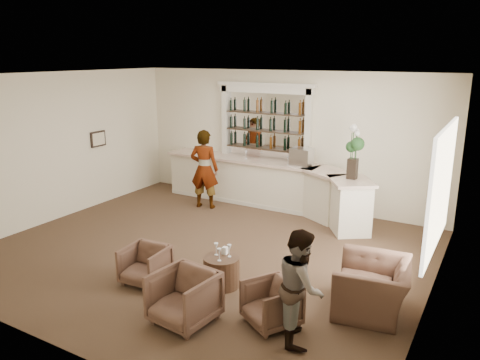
% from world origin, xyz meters
% --- Properties ---
extents(ground, '(8.00, 8.00, 0.00)m').
position_xyz_m(ground, '(0.00, 0.00, 0.00)').
color(ground, brown).
rests_on(ground, ground).
extents(room_shell, '(8.04, 7.02, 3.32)m').
position_xyz_m(room_shell, '(0.16, 0.71, 2.34)').
color(room_shell, '#F2E7C8').
rests_on(room_shell, ground).
extents(bar_counter, '(5.72, 1.80, 1.14)m').
position_xyz_m(bar_counter, '(-0.16, 3.00, 0.57)').
color(bar_counter, white).
rests_on(bar_counter, ground).
extents(back_bar_alcove, '(2.64, 0.25, 3.00)m').
position_xyz_m(back_bar_alcove, '(-0.50, 3.41, 2.03)').
color(back_bar_alcove, white).
rests_on(back_bar_alcove, ground).
extents(cocktail_table, '(0.59, 0.59, 0.50)m').
position_xyz_m(cocktail_table, '(1.00, -1.03, 0.25)').
color(cocktail_table, '#472D1F').
rests_on(cocktail_table, ground).
extents(sommelier, '(0.79, 0.61, 1.93)m').
position_xyz_m(sommelier, '(-1.53, 2.23, 0.97)').
color(sommelier, gray).
rests_on(sommelier, ground).
extents(guest, '(0.85, 0.93, 1.54)m').
position_xyz_m(guest, '(2.68, -1.77, 0.77)').
color(guest, gray).
rests_on(guest, ground).
extents(armchair_left, '(0.72, 0.74, 0.63)m').
position_xyz_m(armchair_left, '(-0.15, -1.56, 0.32)').
color(armchair_left, brown).
rests_on(armchair_left, ground).
extents(armchair_center, '(0.89, 0.91, 0.75)m').
position_xyz_m(armchair_center, '(1.12, -2.20, 0.38)').
color(armchair_center, brown).
rests_on(armchair_center, ground).
extents(armchair_right, '(0.93, 0.94, 0.63)m').
position_xyz_m(armchair_right, '(2.20, -1.64, 0.31)').
color(armchair_right, brown).
rests_on(armchair_right, ground).
extents(armchair_far, '(1.20, 1.32, 0.76)m').
position_xyz_m(armchair_far, '(3.32, -0.58, 0.38)').
color(armchair_far, brown).
rests_on(armchair_far, ground).
extents(espresso_machine, '(0.47, 0.40, 0.42)m').
position_xyz_m(espresso_machine, '(0.66, 3.04, 1.35)').
color(espresso_machine, silver).
rests_on(espresso_machine, bar_counter).
extents(flower_vase, '(0.30, 0.30, 1.14)m').
position_xyz_m(flower_vase, '(2.03, 2.48, 1.78)').
color(flower_vase, black).
rests_on(flower_vase, bar_counter).
extents(wine_glass_bar_left, '(0.07, 0.07, 0.21)m').
position_xyz_m(wine_glass_bar_left, '(-0.84, 3.05, 1.25)').
color(wine_glass_bar_left, white).
rests_on(wine_glass_bar_left, bar_counter).
extents(wine_glass_bar_right, '(0.07, 0.07, 0.21)m').
position_xyz_m(wine_glass_bar_right, '(0.36, 2.95, 1.25)').
color(wine_glass_bar_right, white).
rests_on(wine_glass_bar_right, bar_counter).
extents(wine_glass_tbl_a, '(0.07, 0.07, 0.21)m').
position_xyz_m(wine_glass_tbl_a, '(0.88, -1.00, 0.60)').
color(wine_glass_tbl_a, white).
rests_on(wine_glass_tbl_a, cocktail_table).
extents(wine_glass_tbl_b, '(0.07, 0.07, 0.21)m').
position_xyz_m(wine_glass_tbl_b, '(1.10, -0.95, 0.60)').
color(wine_glass_tbl_b, white).
rests_on(wine_glass_tbl_b, cocktail_table).
extents(wine_glass_tbl_c, '(0.07, 0.07, 0.21)m').
position_xyz_m(wine_glass_tbl_c, '(1.04, -1.16, 0.60)').
color(wine_glass_tbl_c, white).
rests_on(wine_glass_tbl_c, cocktail_table).
extents(napkin_holder, '(0.08, 0.08, 0.12)m').
position_xyz_m(napkin_holder, '(0.98, -0.89, 0.56)').
color(napkin_holder, white).
rests_on(napkin_holder, cocktail_table).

